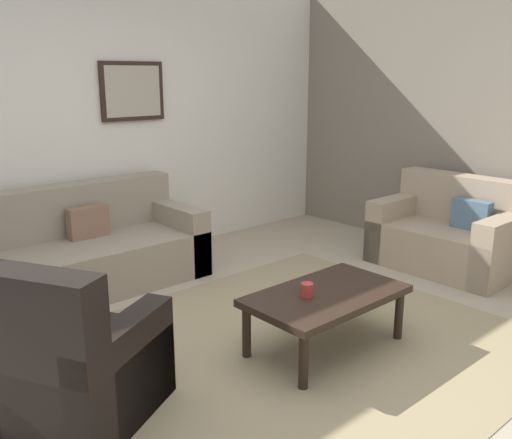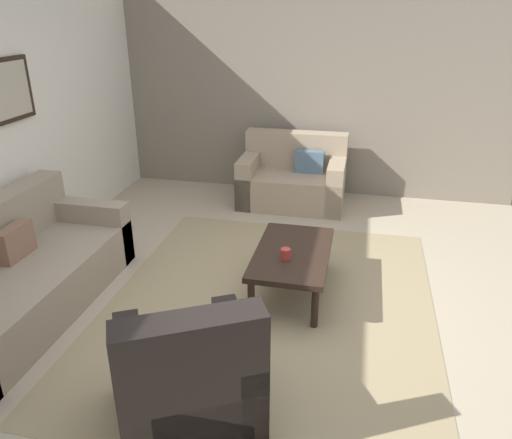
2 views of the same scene
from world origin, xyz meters
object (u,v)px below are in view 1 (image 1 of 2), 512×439
cup (307,290)px  framed_artwork (133,91)px  armchair_leather (65,371)px  coffee_table (326,299)px  couch_main (72,255)px  couch_loveseat (450,236)px

cup → framed_artwork: 2.90m
framed_artwork → armchair_leather: bearing=-128.0°
cup → coffee_table: bearing=-13.8°
armchair_leather → framed_artwork: size_ratio=1.61×
couch_main → framed_artwork: size_ratio=3.27×
armchair_leather → cup: 1.57m
couch_main → cup: 2.30m
couch_loveseat → framed_artwork: (-2.07, 2.34, 1.37)m
couch_loveseat → cup: couch_loveseat is taller
couch_main → coffee_table: couch_main is taller
armchair_leather → coffee_table: bearing=-12.2°
armchair_leather → coffee_table: 1.72m
couch_main → cup: (0.66, -2.20, 0.16)m
couch_main → cup: size_ratio=24.08×
armchair_leather → framed_artwork: 3.22m
couch_main → framed_artwork: framed_artwork is taller
armchair_leather → cup: (1.53, -0.33, 0.15)m
cup → framed_artwork: (0.27, 2.62, 1.22)m
coffee_table → couch_loveseat: bearing=8.2°
couch_loveseat → framed_artwork: bearing=131.5°
couch_main → framed_artwork: 1.71m
couch_loveseat → armchair_leather: bearing=179.3°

